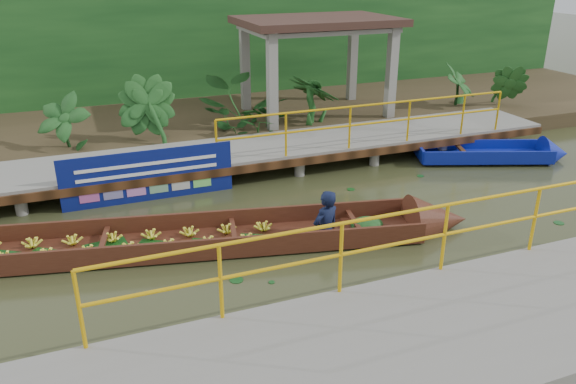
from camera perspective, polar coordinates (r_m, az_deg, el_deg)
name	(u,v)px	position (r m, az deg, el deg)	size (l,w,h in m)	color
ground	(305,230)	(10.61, 1.74, -3.85)	(80.00, 80.00, 0.00)	#2B3118
land_strip	(209,120)	(17.25, -8.07, 7.28)	(30.00, 8.00, 0.45)	#342A1A
far_dock	(250,152)	(13.42, -3.88, 4.11)	(16.00, 2.06, 1.66)	gray
near_dock	(504,332)	(7.92, 21.11, -13.14)	(18.00, 2.40, 1.73)	gray
pavilion	(317,31)	(16.58, 2.98, 15.99)	(4.40, 3.00, 3.00)	gray
foliage_backdrop	(187,48)	(19.29, -10.20, 14.17)	(30.00, 0.80, 4.00)	#133E17
vendor_boat	(181,237)	(10.05, -10.78, -4.52)	(11.05, 3.35, 2.10)	#3B1B10
moored_blue_boat	(518,154)	(15.34, 22.36, 3.57)	(3.88, 2.22, 0.90)	#0D1B97
blue_banner	(149,176)	(12.03, -13.95, 1.63)	(3.55, 0.04, 1.11)	navy
tropical_plants	(306,96)	(15.65, 1.83, 9.71)	(14.25, 1.25, 1.56)	#133E17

